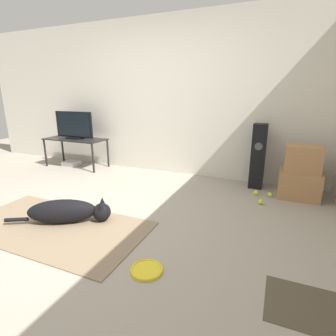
# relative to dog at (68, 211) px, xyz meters

# --- Properties ---
(ground_plane) EXTENTS (12.00, 12.00, 0.00)m
(ground_plane) POSITION_rel_dog_xyz_m (0.19, 0.12, -0.14)
(ground_plane) COLOR #9E9384
(wall_back) EXTENTS (8.00, 0.06, 2.55)m
(wall_back) POSITION_rel_dog_xyz_m (0.19, 2.22, 1.14)
(wall_back) COLOR beige
(wall_back) RESTS_ON ground_plane
(area_rug) EXTENTS (1.97, 1.01, 0.01)m
(area_rug) POSITION_rel_dog_xyz_m (-0.09, -0.13, -0.13)
(area_rug) COLOR #847056
(area_rug) RESTS_ON ground_plane
(dog) EXTENTS (0.98, 0.61, 0.26)m
(dog) POSITION_rel_dog_xyz_m (0.00, 0.00, 0.00)
(dog) COLOR black
(dog) RESTS_ON area_rug
(frisbee) EXTENTS (0.26, 0.26, 0.03)m
(frisbee) POSITION_rel_dog_xyz_m (1.14, -0.38, -0.12)
(frisbee) COLOR yellow
(frisbee) RESTS_ON ground_plane
(cardboard_box_lower) EXTENTS (0.51, 0.37, 0.37)m
(cardboard_box_lower) POSITION_rel_dog_xyz_m (2.31, 1.77, 0.05)
(cardboard_box_lower) COLOR #A87A4C
(cardboard_box_lower) RESTS_ON ground_plane
(cardboard_box_upper) EXTENTS (0.43, 0.31, 0.35)m
(cardboard_box_upper) POSITION_rel_dog_xyz_m (2.31, 1.76, 0.40)
(cardboard_box_upper) COLOR #A87A4C
(cardboard_box_upper) RESTS_ON cardboard_box_lower
(floor_speaker) EXTENTS (0.19, 0.20, 0.94)m
(floor_speaker) POSITION_rel_dog_xyz_m (1.74, 1.96, 0.34)
(floor_speaker) COLOR black
(floor_speaker) RESTS_ON ground_plane
(tv_stand) EXTENTS (1.18, 0.50, 0.54)m
(tv_stand) POSITION_rel_dog_xyz_m (-1.52, 1.85, 0.34)
(tv_stand) COLOR black
(tv_stand) RESTS_ON ground_plane
(tv) EXTENTS (0.81, 0.20, 0.50)m
(tv) POSITION_rel_dog_xyz_m (-1.52, 1.85, 0.64)
(tv) COLOR black
(tv) RESTS_ON tv_stand
(tennis_ball_by_boxes) EXTENTS (0.07, 0.07, 0.07)m
(tennis_ball_by_boxes) POSITION_rel_dog_xyz_m (1.96, 1.65, -0.10)
(tennis_ball_by_boxes) COLOR #C6E033
(tennis_ball_by_boxes) RESTS_ON ground_plane
(tennis_ball_near_speaker) EXTENTS (0.07, 0.07, 0.07)m
(tennis_ball_near_speaker) POSITION_rel_dog_xyz_m (1.87, 1.33, -0.10)
(tennis_ball_near_speaker) COLOR #C6E033
(tennis_ball_near_speaker) RESTS_ON ground_plane
(tennis_ball_loose_on_carpet) EXTENTS (0.07, 0.07, 0.07)m
(tennis_ball_loose_on_carpet) POSITION_rel_dog_xyz_m (1.78, 1.64, -0.10)
(tennis_ball_loose_on_carpet) COLOR #C6E033
(tennis_ball_loose_on_carpet) RESTS_ON ground_plane
(game_console) EXTENTS (0.29, 0.24, 0.09)m
(game_console) POSITION_rel_dog_xyz_m (-1.66, 1.84, -0.09)
(game_console) COLOR #B7B7BC
(game_console) RESTS_ON ground_plane
(door_mat) EXTENTS (0.67, 0.45, 0.01)m
(door_mat) POSITION_rel_dog_xyz_m (2.35, -0.29, -0.13)
(door_mat) COLOR #4C4233
(door_mat) RESTS_ON ground_plane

